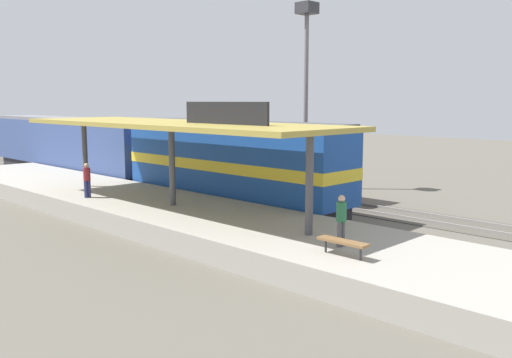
{
  "coord_description": "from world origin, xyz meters",
  "views": [
    {
      "loc": [
        -19.51,
        -20.08,
        5.63
      ],
      "look_at": [
        -1.38,
        -2.18,
        2.0
      ],
      "focal_mm": 38.51,
      "sensor_mm": 36.0,
      "label": 1
    }
  ],
  "objects_px": {
    "passenger_carriage_single": "(69,145)",
    "person_walking": "(341,218)",
    "locomotive": "(231,163)",
    "light_mast": "(306,57)",
    "platform_bench": "(343,242)",
    "freight_car": "(263,161)",
    "person_waiting": "(87,178)"
  },
  "relations": [
    {
      "from": "platform_bench",
      "to": "freight_car",
      "type": "distance_m",
      "value": 17.24
    },
    {
      "from": "platform_bench",
      "to": "passenger_carriage_single",
      "type": "distance_m",
      "value": 30.13
    },
    {
      "from": "freight_car",
      "to": "person_walking",
      "type": "relative_size",
      "value": 7.02
    },
    {
      "from": "freight_car",
      "to": "person_waiting",
      "type": "relative_size",
      "value": 7.02
    },
    {
      "from": "platform_bench",
      "to": "locomotive",
      "type": "distance_m",
      "value": 13.02
    },
    {
      "from": "passenger_carriage_single",
      "to": "person_waiting",
      "type": "relative_size",
      "value": 11.7
    },
    {
      "from": "passenger_carriage_single",
      "to": "freight_car",
      "type": "bearing_deg",
      "value": -73.89
    },
    {
      "from": "platform_bench",
      "to": "person_walking",
      "type": "bearing_deg",
      "value": 38.97
    },
    {
      "from": "passenger_carriage_single",
      "to": "light_mast",
      "type": "xyz_separation_m",
      "value": [
        7.8,
        -16.6,
        6.08
      ]
    },
    {
      "from": "freight_car",
      "to": "platform_bench",
      "type": "bearing_deg",
      "value": -127.97
    },
    {
      "from": "passenger_carriage_single",
      "to": "person_walking",
      "type": "relative_size",
      "value": 11.7
    },
    {
      "from": "locomotive",
      "to": "person_waiting",
      "type": "bearing_deg",
      "value": 150.48
    },
    {
      "from": "person_waiting",
      "to": "person_walking",
      "type": "height_order",
      "value": "same"
    },
    {
      "from": "person_waiting",
      "to": "person_walking",
      "type": "distance_m",
      "value": 14.43
    },
    {
      "from": "locomotive",
      "to": "passenger_carriage_single",
      "type": "xyz_separation_m",
      "value": [
        0.0,
        18.0,
        -0.1
      ]
    },
    {
      "from": "locomotive",
      "to": "passenger_carriage_single",
      "type": "distance_m",
      "value": 18.0
    },
    {
      "from": "passenger_carriage_single",
      "to": "freight_car",
      "type": "height_order",
      "value": "passenger_carriage_single"
    },
    {
      "from": "locomotive",
      "to": "person_walking",
      "type": "height_order",
      "value": "locomotive"
    },
    {
      "from": "locomotive",
      "to": "passenger_carriage_single",
      "type": "height_order",
      "value": "locomotive"
    },
    {
      "from": "freight_car",
      "to": "light_mast",
      "type": "bearing_deg",
      "value": -11.87
    },
    {
      "from": "platform_bench",
      "to": "person_waiting",
      "type": "bearing_deg",
      "value": 91.33
    },
    {
      "from": "passenger_carriage_single",
      "to": "light_mast",
      "type": "relative_size",
      "value": 1.71
    },
    {
      "from": "passenger_carriage_single",
      "to": "person_walking",
      "type": "xyz_separation_m",
      "value": [
        -5.11,
        -28.78,
        -0.46
      ]
    },
    {
      "from": "freight_car",
      "to": "person_waiting",
      "type": "distance_m",
      "value": 11.06
    },
    {
      "from": "platform_bench",
      "to": "light_mast",
      "type": "relative_size",
      "value": 0.15
    },
    {
      "from": "platform_bench",
      "to": "person_walking",
      "type": "height_order",
      "value": "person_walking"
    },
    {
      "from": "locomotive",
      "to": "person_walking",
      "type": "xyz_separation_m",
      "value": [
        -5.11,
        -10.78,
        -0.56
      ]
    },
    {
      "from": "platform_bench",
      "to": "freight_car",
      "type": "relative_size",
      "value": 0.14
    },
    {
      "from": "light_mast",
      "to": "person_walking",
      "type": "bearing_deg",
      "value": -136.65
    },
    {
      "from": "platform_bench",
      "to": "passenger_carriage_single",
      "type": "bearing_deg",
      "value": 78.51
    },
    {
      "from": "locomotive",
      "to": "person_waiting",
      "type": "height_order",
      "value": "locomotive"
    },
    {
      "from": "passenger_carriage_single",
      "to": "light_mast",
      "type": "distance_m",
      "value": 19.32
    }
  ]
}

